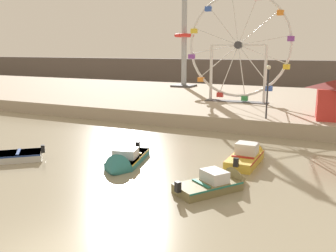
{
  "coord_description": "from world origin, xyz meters",
  "views": [
    {
      "loc": [
        7.21,
        -7.61,
        6.05
      ],
      "look_at": [
        -2.34,
        12.55,
        1.42
      ],
      "focal_mm": 39.57,
      "sensor_mm": 36.0,
      "label": 1
    }
  ],
  "objects": [
    {
      "name": "drop_tower_steel_tower",
      "position": [
        -12.39,
        38.76,
        7.5
      ],
      "size": [
        2.8,
        2.8,
        14.96
      ],
      "color": "#999EA3",
      "rests_on": "quay_promenade"
    },
    {
      "name": "distant_town_skyline",
      "position": [
        0.0,
        53.6,
        2.2
      ],
      "size": [
        140.0,
        3.0,
        4.4
      ],
      "primitive_type": "cube",
      "color": "#564C47",
      "rests_on": "ground_plane"
    },
    {
      "name": "motorboat_mustard_yellow",
      "position": [
        2.78,
        12.07,
        0.33
      ],
      "size": [
        1.45,
        4.3,
        1.51
      ],
      "rotation": [
        0.0,
        0.0,
        1.56
      ],
      "color": "gold",
      "rests_on": "ground_plane"
    },
    {
      "name": "promenade_lamp_near",
      "position": [
        2.31,
        19.47,
        3.62
      ],
      "size": [
        0.32,
        0.32,
        3.86
      ],
      "color": "#2D2D33",
      "rests_on": "quay_promenade"
    },
    {
      "name": "quay_promenade",
      "position": [
        0.0,
        31.19,
        0.55
      ],
      "size": [
        110.0,
        25.56,
        1.09
      ],
      "primitive_type": "cube",
      "color": "tan",
      "rests_on": "ground_plane"
    },
    {
      "name": "motorboat_olive_wood",
      "position": [
        2.66,
        7.37,
        0.28
      ],
      "size": [
        3.15,
        3.75,
        1.36
      ],
      "rotation": [
        0.0,
        0.0,
        0.98
      ],
      "color": "olive",
      "rests_on": "ground_plane"
    },
    {
      "name": "ferris_wheel_white_frame",
      "position": [
        -1.98,
        27.13,
        6.23
      ],
      "size": [
        9.92,
        1.2,
        10.22
      ],
      "color": "silver",
      "rests_on": "quay_promenade"
    },
    {
      "name": "motorboat_teal_painted",
      "position": [
        -2.92,
        8.23,
        0.25
      ],
      "size": [
        2.42,
        4.58,
        1.42
      ],
      "rotation": [
        0.0,
        0.0,
        4.95
      ],
      "color": "teal",
      "rests_on": "ground_plane"
    }
  ]
}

